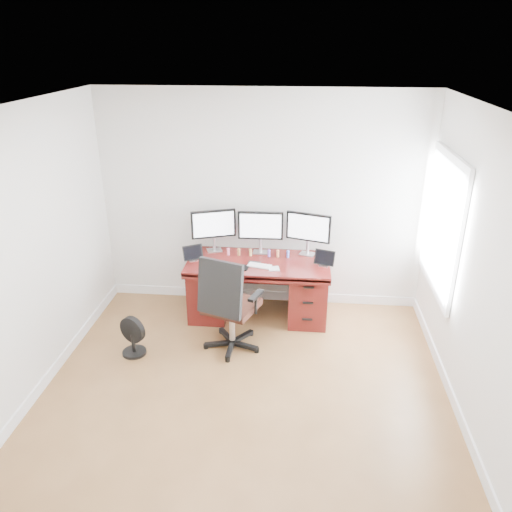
# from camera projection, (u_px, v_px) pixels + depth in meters

# --- Properties ---
(ground) EXTENTS (4.50, 4.50, 0.00)m
(ground) POSITION_uv_depth(u_px,v_px,m) (240.00, 415.00, 4.62)
(ground) COLOR brown
(ground) RESTS_ON ground
(back_wall) EXTENTS (4.00, 0.10, 2.70)m
(back_wall) POSITION_uv_depth(u_px,v_px,m) (262.00, 202.00, 6.12)
(back_wall) COLOR silver
(back_wall) RESTS_ON ground
(right_wall) EXTENTS (0.10, 4.50, 2.70)m
(right_wall) POSITION_uv_depth(u_px,v_px,m) (487.00, 289.00, 3.99)
(right_wall) COLOR silver
(right_wall) RESTS_ON ground
(desk) EXTENTS (1.70, 0.80, 0.75)m
(desk) POSITION_uv_depth(u_px,v_px,m) (259.00, 286.00, 6.12)
(desk) COLOR #501210
(desk) RESTS_ON ground
(office_chair) EXTENTS (0.78, 0.78, 1.14)m
(office_chair) POSITION_uv_depth(u_px,v_px,m) (230.00, 319.00, 5.45)
(office_chair) COLOR black
(office_chair) RESTS_ON ground
(floor_fan) EXTENTS (0.31, 0.26, 0.45)m
(floor_fan) POSITION_uv_depth(u_px,v_px,m) (133.00, 337.00, 5.42)
(floor_fan) COLOR black
(floor_fan) RESTS_ON ground
(monitor_left) EXTENTS (0.53, 0.22, 0.53)m
(monitor_left) POSITION_uv_depth(u_px,v_px,m) (214.00, 225.00, 6.11)
(monitor_left) COLOR silver
(monitor_left) RESTS_ON desk
(monitor_center) EXTENTS (0.55, 0.14, 0.53)m
(monitor_center) POSITION_uv_depth(u_px,v_px,m) (261.00, 227.00, 6.06)
(monitor_center) COLOR silver
(monitor_center) RESTS_ON desk
(monitor_right) EXTENTS (0.54, 0.19, 0.53)m
(monitor_right) POSITION_uv_depth(u_px,v_px,m) (308.00, 229.00, 6.01)
(monitor_right) COLOR silver
(monitor_right) RESTS_ON desk
(tablet_left) EXTENTS (0.24, 0.18, 0.19)m
(tablet_left) POSITION_uv_depth(u_px,v_px,m) (193.00, 254.00, 5.94)
(tablet_left) COLOR silver
(tablet_left) RESTS_ON desk
(tablet_right) EXTENTS (0.25, 0.14, 0.19)m
(tablet_right) POSITION_uv_depth(u_px,v_px,m) (324.00, 259.00, 5.80)
(tablet_right) COLOR silver
(tablet_right) RESTS_ON desk
(keyboard) EXTENTS (0.29, 0.18, 0.01)m
(keyboard) POSITION_uv_depth(u_px,v_px,m) (259.00, 266.00, 5.82)
(keyboard) COLOR white
(keyboard) RESTS_ON desk
(trackpad) EXTENTS (0.14, 0.14, 0.01)m
(trackpad) POSITION_uv_depth(u_px,v_px,m) (274.00, 269.00, 5.75)
(trackpad) COLOR silver
(trackpad) RESTS_ON desk
(drawing_tablet) EXTENTS (0.26, 0.19, 0.01)m
(drawing_tablet) POSITION_uv_depth(u_px,v_px,m) (239.00, 267.00, 5.80)
(drawing_tablet) COLOR black
(drawing_tablet) RESTS_ON desk
(phone) EXTENTS (0.15, 0.09, 0.01)m
(phone) POSITION_uv_depth(u_px,v_px,m) (254.00, 263.00, 5.90)
(phone) COLOR black
(phone) RESTS_ON desk
(figurine_pink) EXTENTS (0.04, 0.04, 0.10)m
(figurine_pink) POSITION_uv_depth(u_px,v_px,m) (228.00, 251.00, 6.10)
(figurine_pink) COLOR pink
(figurine_pink) RESTS_ON desk
(figurine_brown) EXTENTS (0.04, 0.04, 0.10)m
(figurine_brown) POSITION_uv_depth(u_px,v_px,m) (239.00, 251.00, 6.09)
(figurine_brown) COLOR olive
(figurine_brown) RESTS_ON desk
(figurine_yellow) EXTENTS (0.04, 0.04, 0.10)m
(figurine_yellow) POSITION_uv_depth(u_px,v_px,m) (250.00, 252.00, 6.08)
(figurine_yellow) COLOR tan
(figurine_yellow) RESTS_ON desk
(figurine_purple) EXTENTS (0.04, 0.04, 0.10)m
(figurine_purple) POSITION_uv_depth(u_px,v_px,m) (269.00, 253.00, 6.06)
(figurine_purple) COLOR #7958D3
(figurine_purple) RESTS_ON desk
(figurine_orange) EXTENTS (0.04, 0.04, 0.10)m
(figurine_orange) POSITION_uv_depth(u_px,v_px,m) (278.00, 253.00, 6.05)
(figurine_orange) COLOR #F7975A
(figurine_orange) RESTS_ON desk
(figurine_blue) EXTENTS (0.04, 0.04, 0.10)m
(figurine_blue) POSITION_uv_depth(u_px,v_px,m) (288.00, 253.00, 6.04)
(figurine_blue) COLOR #5771ED
(figurine_blue) RESTS_ON desk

